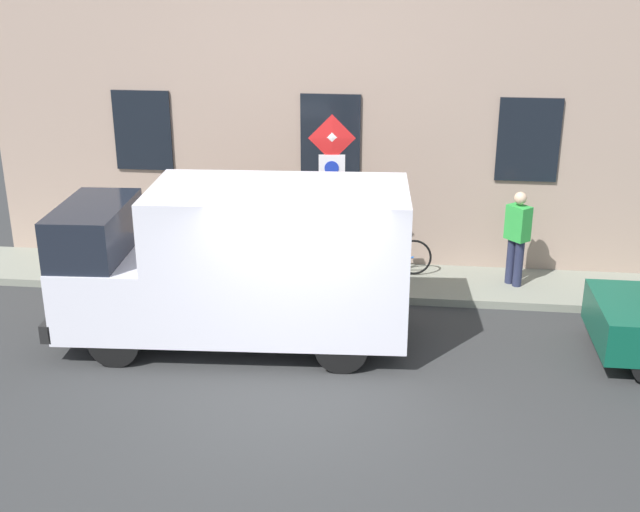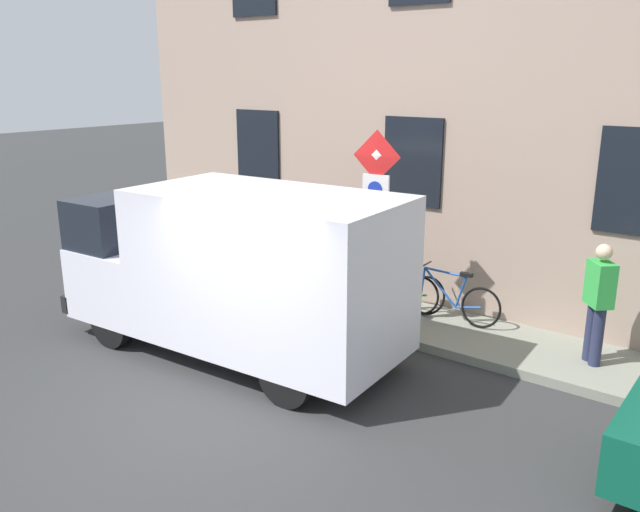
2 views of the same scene
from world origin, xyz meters
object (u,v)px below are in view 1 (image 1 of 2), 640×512
delivery_van (241,262)px  pedestrian (517,235)px  sign_post_stacked (332,179)px  litter_bin (332,263)px  bicycle_red (281,250)px  bicycle_green (333,252)px  bicycle_blue (385,254)px

delivery_van → pedestrian: size_ratio=3.16×
sign_post_stacked → pedestrian: size_ratio=1.74×
sign_post_stacked → pedestrian: (0.63, -3.22, -1.08)m
delivery_van → pedestrian: delivery_van is taller
pedestrian → litter_bin: pedestrian is taller
sign_post_stacked → pedestrian: sign_post_stacked is taller
pedestrian → bicycle_red: bearing=134.8°
sign_post_stacked → bicycle_red: bearing=49.4°
bicycle_green → pedestrian: size_ratio=1.00×
bicycle_blue → bicycle_red: 1.94m
pedestrian → sign_post_stacked: bearing=149.3°
delivery_van → litter_bin: (2.04, -1.19, -0.74)m
sign_post_stacked → litter_bin: 1.57m
sign_post_stacked → bicycle_green: sign_post_stacked is taller
sign_post_stacked → litter_bin: (0.14, -0.01, -1.56)m
bicycle_red → pedestrian: (-0.26, -4.26, 0.56)m
bicycle_green → bicycle_red: 0.97m
litter_bin → pedestrian: bearing=-81.3°
sign_post_stacked → bicycle_blue: sign_post_stacked is taller
sign_post_stacked → delivery_van: 2.39m
sign_post_stacked → bicycle_red: sign_post_stacked is taller
delivery_van → bicycle_green: (2.79, -1.12, -0.82)m
delivery_van → sign_post_stacked: bearing=-125.3°
sign_post_stacked → bicycle_blue: bearing=-45.5°
delivery_van → bicycle_blue: (2.79, -2.09, -0.82)m
sign_post_stacked → pedestrian: 3.46m
sign_post_stacked → bicycle_blue: (0.89, -0.90, -1.64)m
sign_post_stacked → bicycle_green: bearing=4.3°
litter_bin → bicycle_red: bearing=54.3°
bicycle_green → pedestrian: 3.35m
delivery_van → pedestrian: (2.53, -4.41, -0.26)m
bicycle_red → litter_bin: (-0.75, -1.04, 0.08)m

